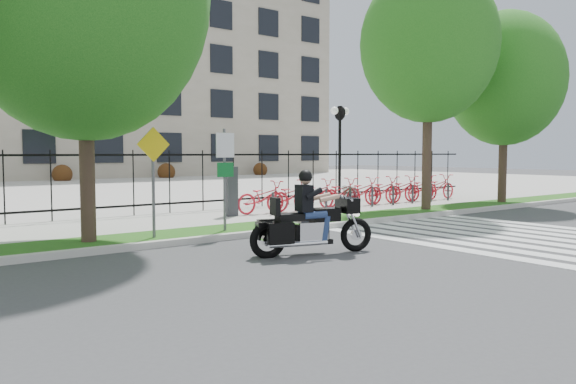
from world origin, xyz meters
TOP-DOWN VIEW (x-y plane):
  - ground at (0.00, 0.00)m, footprint 120.00×120.00m
  - curb at (0.00, 4.10)m, footprint 60.00×0.20m
  - grass_verge at (0.00, 4.95)m, footprint 60.00×1.50m
  - sidewalk at (0.00, 7.45)m, footprint 60.00×3.50m
  - plaza at (0.00, 25.00)m, footprint 80.00×34.00m
  - crosswalk_stripes at (4.83, 0.00)m, footprint 5.70×8.00m
  - iron_fence at (0.00, 9.20)m, footprint 30.00×0.06m
  - lamp_post_right at (10.00, 12.00)m, footprint 1.06×0.70m
  - street_tree_2 at (7.44, 4.95)m, footprint 4.58×4.58m
  - street_tree_3 at (12.08, 4.95)m, footprint 4.49×4.49m
  - bike_share_station at (6.59, 7.20)m, footprint 11.15×0.88m
  - sign_pole_regulatory at (-0.76, 4.58)m, footprint 0.50×0.09m
  - sign_pole_warning at (-2.63, 4.58)m, footprint 0.78×0.09m
  - motorcycle_rider at (-0.65, 1.40)m, footprint 2.62×1.21m

SIDE VIEW (x-z plane):
  - ground at x=0.00m, z-range 0.00..0.00m
  - crosswalk_stripes at x=4.83m, z-range 0.00..0.01m
  - plaza at x=0.00m, z-range 0.00..0.10m
  - curb at x=0.00m, z-range 0.00..0.15m
  - grass_verge at x=0.00m, z-range 0.00..0.15m
  - sidewalk at x=0.00m, z-range 0.00..0.15m
  - bike_share_station at x=6.59m, z-range -0.08..1.42m
  - motorcycle_rider at x=-0.65m, z-range -0.35..1.73m
  - iron_fence at x=0.00m, z-range 0.15..2.15m
  - sign_pole_regulatory at x=-0.76m, z-range 0.49..2.99m
  - sign_pole_warning at x=-2.63m, z-range 0.50..2.99m
  - lamp_post_right at x=10.00m, z-range 1.08..5.33m
  - street_tree_3 at x=12.08m, z-range 1.24..8.59m
  - street_tree_2 at x=7.44m, z-range 1.60..9.79m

